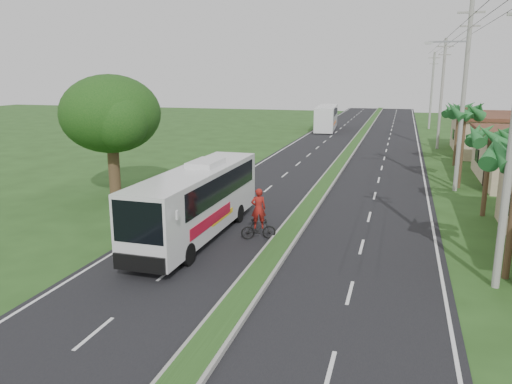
# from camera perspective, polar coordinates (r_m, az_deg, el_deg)

# --- Properties ---
(ground) EXTENTS (180.00, 180.00, 0.00)m
(ground) POSITION_cam_1_polar(r_m,az_deg,el_deg) (18.82, -0.15, -10.23)
(ground) COLOR #244519
(ground) RESTS_ON ground
(road_asphalt) EXTENTS (14.00, 160.00, 0.02)m
(road_asphalt) POSITION_cam_1_polar(r_m,az_deg,el_deg) (37.63, 8.52, 1.66)
(road_asphalt) COLOR black
(road_asphalt) RESTS_ON ground
(median_strip) EXTENTS (1.20, 160.00, 0.18)m
(median_strip) POSITION_cam_1_polar(r_m,az_deg,el_deg) (37.61, 8.52, 1.80)
(median_strip) COLOR gray
(median_strip) RESTS_ON ground
(lane_edge_left) EXTENTS (0.12, 160.00, 0.01)m
(lane_edge_left) POSITION_cam_1_polar(r_m,az_deg,el_deg) (39.07, -1.26, 2.22)
(lane_edge_left) COLOR silver
(lane_edge_left) RESTS_ON ground
(lane_edge_right) EXTENTS (0.12, 160.00, 0.01)m
(lane_edge_right) POSITION_cam_1_polar(r_m,az_deg,el_deg) (37.35, 18.74, 0.99)
(lane_edge_right) COLOR silver
(lane_edge_right) RESTS_ON ground
(shop_far) EXTENTS (8.60, 11.60, 3.82)m
(shop_far) POSITION_cam_1_polar(r_m,az_deg,el_deg) (53.62, 26.15, 5.98)
(shop_far) COLOR tan
(shop_far) RESTS_ON ground
(palm_verge_b) EXTENTS (2.40, 2.40, 5.05)m
(palm_verge_b) POSITION_cam_1_polar(r_m,az_deg,el_deg) (29.07, 25.27, 5.81)
(palm_verge_b) COLOR #473321
(palm_verge_b) RESTS_ON ground
(palm_verge_c) EXTENTS (2.40, 2.40, 5.85)m
(palm_verge_c) POSITION_cam_1_polar(r_m,az_deg,el_deg) (35.84, 22.80, 8.46)
(palm_verge_c) COLOR #473321
(palm_verge_c) RESTS_ON ground
(palm_verge_d) EXTENTS (2.40, 2.40, 5.25)m
(palm_verge_d) POSITION_cam_1_polar(r_m,az_deg,el_deg) (44.86, 22.18, 8.55)
(palm_verge_d) COLOR #473321
(palm_verge_d) RESTS_ON ground
(shade_tree) EXTENTS (6.30, 6.00, 7.54)m
(shade_tree) POSITION_cam_1_polar(r_m,az_deg,el_deg) (31.64, -16.43, 8.27)
(shade_tree) COLOR #473321
(shade_tree) RESTS_ON ground
(utility_pole_b) EXTENTS (3.20, 0.28, 12.00)m
(utility_pole_b) POSITION_cam_1_polar(r_m,az_deg,el_deg) (34.75, 22.59, 10.24)
(utility_pole_b) COLOR gray
(utility_pole_b) RESTS_ON ground
(utility_pole_c) EXTENTS (1.60, 0.28, 11.00)m
(utility_pole_c) POSITION_cam_1_polar(r_m,az_deg,el_deg) (54.70, 20.45, 10.56)
(utility_pole_c) COLOR gray
(utility_pole_c) RESTS_ON ground
(utility_pole_d) EXTENTS (1.60, 0.28, 10.50)m
(utility_pole_d) POSITION_cam_1_polar(r_m,az_deg,el_deg) (74.66, 19.45, 10.97)
(utility_pole_d) COLOR gray
(utility_pole_d) RESTS_ON ground
(coach_bus_main) EXTENTS (2.40, 10.86, 3.50)m
(coach_bus_main) POSITION_cam_1_polar(r_m,az_deg,el_deg) (23.36, -6.66, -0.62)
(coach_bus_main) COLOR silver
(coach_bus_main) RESTS_ON ground
(coach_bus_far) EXTENTS (3.31, 11.38, 3.27)m
(coach_bus_far) POSITION_cam_1_polar(r_m,az_deg,el_deg) (70.01, 8.06, 8.55)
(coach_bus_far) COLOR white
(coach_bus_far) RESTS_ON ground
(motorcyclist) EXTENTS (1.68, 1.04, 2.44)m
(motorcyclist) POSITION_cam_1_polar(r_m,az_deg,el_deg) (23.10, 0.28, -3.23)
(motorcyclist) COLOR black
(motorcyclist) RESTS_ON ground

